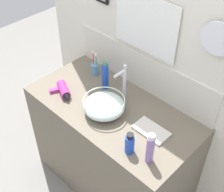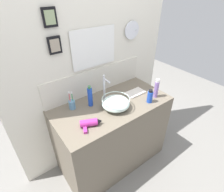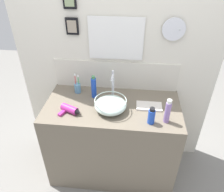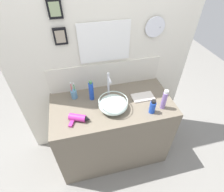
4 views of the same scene
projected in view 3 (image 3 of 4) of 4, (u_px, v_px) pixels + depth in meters
name	position (u px, v px, depth m)	size (l,w,h in m)	color
ground_plane	(112.00, 166.00, 2.41)	(6.00, 6.00, 0.00)	gray
vanity_counter	(112.00, 139.00, 2.17)	(1.20, 0.61, 0.85)	#6B6051
back_panel	(116.00, 56.00, 2.02)	(1.88, 0.10, 2.34)	silver
glass_bowl_sink	(111.00, 105.00, 1.85)	(0.27, 0.27, 0.11)	silver
faucet	(113.00, 83.00, 1.94)	(0.02, 0.11, 0.28)	silver
hair_drier	(70.00, 110.00, 1.83)	(0.20, 0.14, 0.06)	#B22D8C
toothbrush_cup	(78.00, 88.00, 2.08)	(0.06, 0.06, 0.20)	#598CB2
soap_dispenser	(168.00, 111.00, 1.70)	(0.05, 0.05, 0.21)	#8C6BB2
spray_bottle	(151.00, 116.00, 1.70)	(0.06, 0.06, 0.15)	blue
lotion_bottle	(94.00, 87.00, 1.99)	(0.05, 0.05, 0.22)	blue
hand_towel	(149.00, 106.00, 1.91)	(0.22, 0.13, 0.02)	silver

